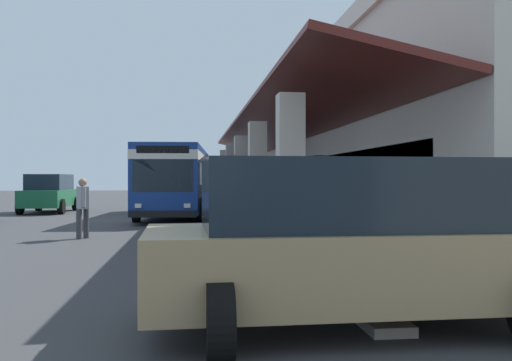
# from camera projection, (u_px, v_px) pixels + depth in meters

# --- Properties ---
(ground) EXTENTS (120.00, 120.00, 0.00)m
(ground) POSITION_uv_depth(u_px,v_px,m) (330.00, 218.00, 24.51)
(ground) COLOR #38383A
(curb_strip) EXTENTS (35.25, 0.50, 0.12)m
(curb_strip) POSITION_uv_depth(u_px,v_px,m) (244.00, 218.00, 23.54)
(curb_strip) COLOR #9E998E
(curb_strip) RESTS_ON ground
(plaza_building) EXTENTS (29.67, 17.13, 7.06)m
(plaza_building) POSITION_uv_depth(u_px,v_px,m) (459.00, 138.00, 24.65)
(plaza_building) COLOR beige
(plaza_building) RESTS_ON ground
(transit_bus) EXTENTS (11.35, 3.32, 3.34)m
(transit_bus) POSITION_uv_depth(u_px,v_px,m) (177.00, 176.00, 25.98)
(transit_bus) COLOR navy
(transit_bus) RESTS_ON ground
(parked_suv_green) EXTENTS (4.81, 2.23, 1.97)m
(parked_suv_green) POSITION_uv_depth(u_px,v_px,m) (50.00, 193.00, 28.70)
(parked_suv_green) COLOR #195933
(parked_suv_green) RESTS_ON ground
(parked_suv_tan) EXTENTS (2.77, 4.84, 1.97)m
(parked_suv_tan) POSITION_uv_depth(u_px,v_px,m) (351.00, 241.00, 6.45)
(parked_suv_tan) COLOR #9E845B
(parked_suv_tan) RESTS_ON ground
(pedestrian) EXTENTS (0.68, 0.43, 1.75)m
(pedestrian) POSITION_uv_depth(u_px,v_px,m) (83.00, 204.00, 16.16)
(pedestrian) COLOR #38383D
(pedestrian) RESTS_ON ground
(potted_palm) EXTENTS (1.77, 1.57, 2.36)m
(potted_palm) POSITION_uv_depth(u_px,v_px,m) (330.00, 224.00, 13.80)
(potted_palm) COLOR brown
(potted_palm) RESTS_ON ground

